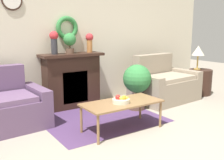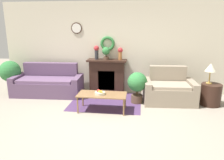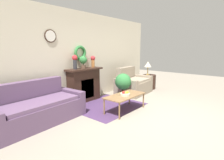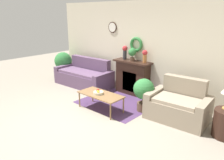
% 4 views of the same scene
% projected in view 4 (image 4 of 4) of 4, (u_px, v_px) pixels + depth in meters
% --- Properties ---
extents(ground_plane, '(16.00, 16.00, 0.00)m').
position_uv_depth(ground_plane, '(71.00, 124.00, 4.84)').
color(ground_plane, gray).
extents(floor_rug, '(1.87, 1.65, 0.01)m').
position_uv_depth(floor_rug, '(117.00, 102.00, 6.02)').
color(floor_rug, '#4C335B').
rests_on(floor_rug, ground_plane).
extents(wall_back, '(6.80, 0.15, 2.70)m').
position_uv_depth(wall_back, '(141.00, 49.00, 6.33)').
color(wall_back, beige).
rests_on(wall_back, ground_plane).
extents(fireplace, '(1.17, 0.41, 1.02)m').
position_uv_depth(fireplace, '(132.00, 77.00, 6.52)').
color(fireplace, '#331E16').
rests_on(fireplace, ground_plane).
extents(couch_left, '(2.04, 1.01, 0.90)m').
position_uv_depth(couch_left, '(84.00, 76.00, 7.38)').
color(couch_left, '#604766').
rests_on(couch_left, ground_plane).
extents(loveseat_right, '(1.40, 0.96, 0.94)m').
position_uv_depth(loveseat_right, '(178.00, 106.00, 5.00)').
color(loveseat_right, gray).
rests_on(loveseat_right, ground_plane).
extents(coffee_table, '(1.17, 0.55, 0.43)m').
position_uv_depth(coffee_table, '(101.00, 95.00, 5.45)').
color(coffee_table, olive).
rests_on(coffee_table, ground_plane).
extents(fruit_bowl, '(0.25, 0.25, 0.12)m').
position_uv_depth(fruit_bowl, '(98.00, 92.00, 5.43)').
color(fruit_bowl, beige).
rests_on(fruit_bowl, coffee_table).
extents(vase_on_mantel_left, '(0.16, 0.16, 0.41)m').
position_uv_depth(vase_on_mantel_left, '(125.00, 51.00, 6.50)').
color(vase_on_mantel_left, '#2D2D33').
rests_on(vase_on_mantel_left, fireplace).
extents(vase_on_mantel_right, '(0.15, 0.15, 0.36)m').
position_uv_depth(vase_on_mantel_right, '(145.00, 55.00, 6.06)').
color(vase_on_mantel_right, '#AD6B38').
rests_on(vase_on_mantel_right, fireplace).
extents(potted_plant_on_mantel, '(0.23, 0.23, 0.37)m').
position_uv_depth(potted_plant_on_mantel, '(132.00, 53.00, 6.31)').
color(potted_plant_on_mantel, brown).
rests_on(potted_plant_on_mantel, fireplace).
extents(potted_plant_floor_by_couch, '(0.63, 0.63, 0.97)m').
position_uv_depth(potted_plant_floor_by_couch, '(63.00, 61.00, 8.09)').
color(potted_plant_floor_by_couch, brown).
rests_on(potted_plant_floor_by_couch, ground_plane).
extents(potted_plant_floor_by_loveseat, '(0.52, 0.52, 0.83)m').
position_uv_depth(potted_plant_floor_by_loveseat, '(144.00, 91.00, 5.36)').
color(potted_plant_floor_by_loveseat, brown).
rests_on(potted_plant_floor_by_loveseat, ground_plane).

